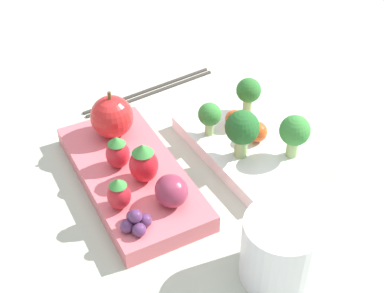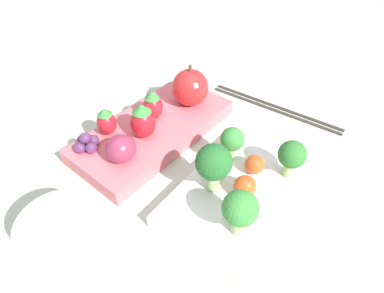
{
  "view_description": "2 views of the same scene",
  "coord_description": "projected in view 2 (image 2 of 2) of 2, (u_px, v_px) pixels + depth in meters",
  "views": [
    {
      "loc": [
        0.47,
        -0.19,
        0.44
      ],
      "look_at": [
        0.01,
        0.0,
        0.03
      ],
      "focal_mm": 50.0,
      "sensor_mm": 36.0,
      "label": 1
    },
    {
      "loc": [
        0.23,
        0.22,
        0.32
      ],
      "look_at": [
        0.01,
        0.0,
        0.03
      ],
      "focal_mm": 32.0,
      "sensor_mm": 36.0,
      "label": 2
    }
  ],
  "objects": [
    {
      "name": "ground_plane",
      "position": [
        197.0,
        159.0,
        0.45
      ],
      "size": [
        4.0,
        4.0,
        0.0
      ],
      "primitive_type": "plane",
      "color": "#ADB7A3"
    },
    {
      "name": "broccoli_floret_2",
      "position": [
        292.0,
        156.0,
        0.39
      ],
      "size": [
        0.03,
        0.03,
        0.05
      ],
      "color": "#93B770",
      "rests_on": "bento_box_savoury"
    },
    {
      "name": "grape_cluster",
      "position": [
        86.0,
        143.0,
        0.43
      ],
      "size": [
        0.03,
        0.03,
        0.02
      ],
      "color": "#562D5B",
      "rests_on": "bento_box_fruit"
    },
    {
      "name": "strawberry_1",
      "position": [
        143.0,
        121.0,
        0.44
      ],
      "size": [
        0.03,
        0.03,
        0.05
      ],
      "color": "red",
      "rests_on": "bento_box_fruit"
    },
    {
      "name": "strawberry_2",
      "position": [
        151.0,
        107.0,
        0.47
      ],
      "size": [
        0.03,
        0.03,
        0.04
      ],
      "color": "red",
      "rests_on": "bento_box_fruit"
    },
    {
      "name": "broccoli_floret_1",
      "position": [
        232.0,
        140.0,
        0.41
      ],
      "size": [
        0.03,
        0.03,
        0.04
      ],
      "color": "#93B770",
      "rests_on": "bento_box_savoury"
    },
    {
      "name": "cherry_tomato_1",
      "position": [
        255.0,
        164.0,
        0.41
      ],
      "size": [
        0.02,
        0.02,
        0.02
      ],
      "color": "#DB4C1E",
      "rests_on": "bento_box_savoury"
    },
    {
      "name": "cherry_tomato_0",
      "position": [
        245.0,
        186.0,
        0.38
      ],
      "size": [
        0.03,
        0.03,
        0.03
      ],
      "color": "#DB4C1E",
      "rests_on": "bento_box_savoury"
    },
    {
      "name": "strawberry_0",
      "position": [
        106.0,
        122.0,
        0.45
      ],
      "size": [
        0.03,
        0.03,
        0.04
      ],
      "color": "red",
      "rests_on": "bento_box_fruit"
    },
    {
      "name": "broccoli_floret_0",
      "position": [
        240.0,
        209.0,
        0.33
      ],
      "size": [
        0.04,
        0.04,
        0.06
      ],
      "color": "#93B770",
      "rests_on": "bento_box_savoury"
    },
    {
      "name": "chopsticks_pair",
      "position": [
        276.0,
        107.0,
        0.53
      ],
      "size": [
        0.06,
        0.21,
        0.01
      ],
      "color": "#332D28",
      "rests_on": "ground_plane"
    },
    {
      "name": "plum",
      "position": [
        121.0,
        148.0,
        0.41
      ],
      "size": [
        0.04,
        0.04,
        0.03
      ],
      "color": "#892D47",
      "rests_on": "bento_box_fruit"
    },
    {
      "name": "broccoli_floret_3",
      "position": [
        214.0,
        164.0,
        0.37
      ],
      "size": [
        0.04,
        0.04,
        0.06
      ],
      "color": "#93B770",
      "rests_on": "bento_box_savoury"
    },
    {
      "name": "bento_box_fruit",
      "position": [
        154.0,
        131.0,
        0.48
      ],
      "size": [
        0.24,
        0.13,
        0.02
      ],
      "color": "#DB6670",
      "rests_on": "ground_plane"
    },
    {
      "name": "bento_box_savoury",
      "position": [
        238.0,
        193.0,
        0.4
      ],
      "size": [
        0.2,
        0.14,
        0.02
      ],
      "color": "white",
      "rests_on": "ground_plane"
    },
    {
      "name": "drinking_cup",
      "position": [
        68.0,
        245.0,
        0.32
      ],
      "size": [
        0.08,
        0.08,
        0.07
      ],
      "color": "white",
      "rests_on": "ground_plane"
    },
    {
      "name": "apple",
      "position": [
        190.0,
        87.0,
        0.49
      ],
      "size": [
        0.05,
        0.05,
        0.06
      ],
      "color": "red",
      "rests_on": "bento_box_fruit"
    }
  ]
}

